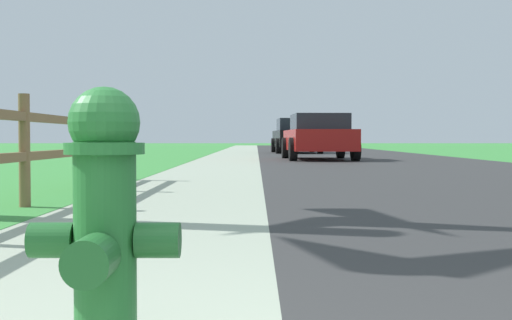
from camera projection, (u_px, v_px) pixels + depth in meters
The scene contains 7 objects.
ground_plane at pixel (258, 156), 26.06m from camera, with size 120.00×120.00×0.00m, color #3C913E.
road_asphalt at pixel (341, 154), 28.06m from camera, with size 7.00×66.00×0.01m, color #323232.
curb_concrete at pixel (186, 154), 28.05m from camera, with size 6.00×66.00×0.01m, color #A2AE97.
grass_verge at pixel (150, 154), 28.05m from camera, with size 5.00×66.00×0.00m, color #3C913E.
fire_hydrant at pixel (103, 222), 2.03m from camera, with size 0.46×0.39×0.85m.
parked_suv_red at pixel (318, 136), 21.24m from camera, with size 2.22×4.50×1.44m.
parked_car_black at pixel (295, 136), 30.69m from camera, with size 2.21×4.68×1.58m.
Camera 1 is at (-0.10, -1.05, 0.69)m, focal length 47.08 mm.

